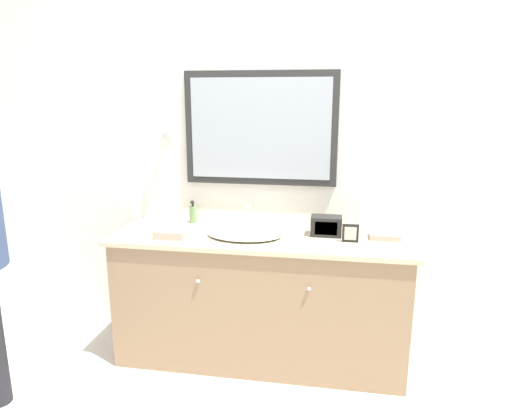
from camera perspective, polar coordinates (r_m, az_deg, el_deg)
name	(u,v)px	position (r m, az deg, el deg)	size (l,w,h in m)	color
ground_plane	(251,386)	(3.02, -0.57, -21.65)	(14.00, 14.00, 0.00)	silver
wall_back	(268,164)	(3.16, 1.52, 5.17)	(8.00, 0.18, 2.55)	white
vanity_counter	(260,298)	(3.09, 0.54, -11.49)	(1.91, 0.61, 0.87)	#937556
sink_basin	(245,233)	(2.92, -1.38, -3.51)	(0.48, 0.39, 0.17)	white
soap_bottle	(193,214)	(3.24, -7.87, -1.09)	(0.05, 0.05, 0.16)	#709966
appliance_box	(326,226)	(2.95, 8.77, -2.59)	(0.20, 0.12, 0.13)	black
picture_frame	(350,233)	(2.84, 11.72, -3.48)	(0.10, 0.01, 0.11)	black
hand_towel_near_sink	(385,236)	(2.98, 15.77, -3.74)	(0.19, 0.13, 0.03)	#B7A899
hand_towel_far_corner	(170,234)	(2.93, -10.66, -3.58)	(0.19, 0.12, 0.05)	#B7A899
metal_tray	(381,248)	(2.77, 15.37, -5.23)	(0.18, 0.09, 0.01)	silver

